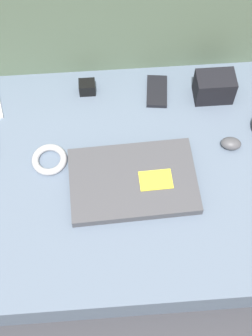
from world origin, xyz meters
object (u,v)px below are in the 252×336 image
object	(u,v)px
computer_mouse	(231,144)
camera_pouch	(214,87)
phone_silver	(157,91)
charger_brick	(87,87)
laptop	(133,181)

from	to	relation	value
computer_mouse	camera_pouch	size ratio (longest dim) A/B	0.57
phone_silver	charger_brick	bearing A→B (deg)	-178.70
computer_mouse	camera_pouch	distance (m)	0.19
charger_brick	laptop	bearing A→B (deg)	-70.68
computer_mouse	charger_brick	xyz separation A→B (m)	(-0.41, 0.23, 0.01)
laptop	computer_mouse	world-z (taller)	same
camera_pouch	charger_brick	distance (m)	0.39
laptop	phone_silver	world-z (taller)	laptop
laptop	camera_pouch	world-z (taller)	camera_pouch
laptop	charger_brick	distance (m)	0.35
phone_silver	camera_pouch	size ratio (longest dim) A/B	1.06
laptop	computer_mouse	bearing A→B (deg)	16.77
phone_silver	laptop	bearing A→B (deg)	-101.03
phone_silver	computer_mouse	bearing A→B (deg)	-40.81
phone_silver	charger_brick	distance (m)	0.22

